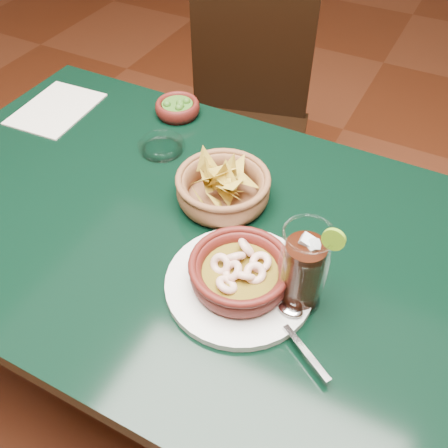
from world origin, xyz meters
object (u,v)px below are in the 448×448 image
at_px(dining_table, 172,247).
at_px(chip_basket, 223,188).
at_px(shrimp_plate, 240,275).
at_px(dining_chair, 243,121).
at_px(cola_drink, 303,269).

height_order(dining_table, chip_basket, chip_basket).
distance_m(dining_table, chip_basket, 0.18).
height_order(dining_table, shrimp_plate, shrimp_plate).
distance_m(dining_chair, cola_drink, 0.97).
relative_size(dining_chair, cola_drink, 4.71).
bearing_deg(cola_drink, dining_chair, 121.64).
bearing_deg(dining_chair, shrimp_plate, -64.79).
distance_m(chip_basket, cola_drink, 0.29).
bearing_deg(shrimp_plate, dining_table, 155.88).
bearing_deg(cola_drink, shrimp_plate, -168.33).
relative_size(dining_chair, chip_basket, 4.02).
bearing_deg(shrimp_plate, cola_drink, 11.67).
height_order(shrimp_plate, cola_drink, cola_drink).
relative_size(dining_table, dining_chair, 1.31).
xyz_separation_m(shrimp_plate, chip_basket, (-0.13, 0.19, 0.00)).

